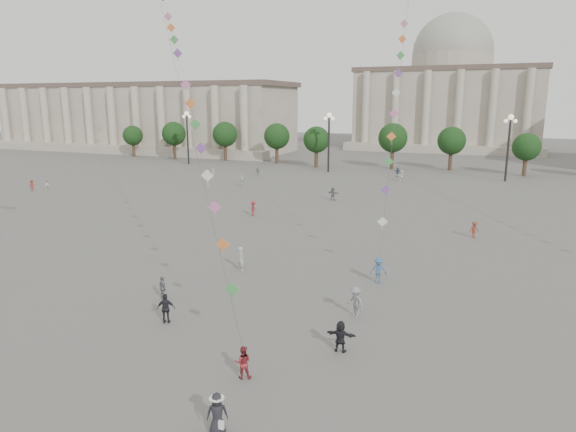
% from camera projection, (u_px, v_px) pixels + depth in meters
% --- Properties ---
extents(ground, '(360.00, 360.00, 0.00)m').
position_uv_depth(ground, '(182.00, 365.00, 25.30)').
color(ground, '#555350').
rests_on(ground, ground).
extents(hall_west, '(84.00, 26.22, 17.20)m').
position_uv_depth(hall_west, '(141.00, 117.00, 135.92)').
color(hall_west, gray).
rests_on(hall_west, ground).
extents(hall_central, '(48.30, 34.30, 35.50)m').
position_uv_depth(hall_central, '(449.00, 95.00, 138.84)').
color(hall_central, gray).
rests_on(hall_central, ground).
extents(tree_row, '(137.12, 5.12, 8.00)m').
position_uv_depth(tree_row, '(420.00, 141.00, 94.54)').
color(tree_row, '#37281B').
rests_on(tree_row, ground).
extents(lamp_post_far_west, '(2.00, 0.90, 10.65)m').
position_uv_depth(lamp_post_far_west, '(187.00, 128.00, 103.50)').
color(lamp_post_far_west, '#262628').
rests_on(lamp_post_far_west, ground).
extents(lamp_post_mid_west, '(2.00, 0.90, 10.65)m').
position_uv_depth(lamp_post_mid_west, '(329.00, 131.00, 92.42)').
color(lamp_post_mid_west, '#262628').
rests_on(lamp_post_mid_west, ground).
extents(lamp_post_mid_east, '(2.00, 0.90, 10.65)m').
position_uv_depth(lamp_post_mid_east, '(509.00, 135.00, 81.35)').
color(lamp_post_mid_east, '#262628').
rests_on(lamp_post_mid_east, ground).
extents(person_crowd_0, '(0.98, 0.46, 1.64)m').
position_uv_depth(person_crowd_0, '(397.00, 172.00, 87.26)').
color(person_crowd_0, navy).
rests_on(person_crowd_0, ground).
extents(person_crowd_1, '(0.85, 0.91, 1.50)m').
position_uv_depth(person_crowd_1, '(48.00, 184.00, 75.17)').
color(person_crowd_1, silver).
rests_on(person_crowd_1, ground).
extents(person_crowd_2, '(0.64, 1.07, 1.62)m').
position_uv_depth(person_crowd_2, '(32.00, 185.00, 74.25)').
color(person_crowd_2, brown).
rests_on(person_crowd_2, ground).
extents(person_crowd_3, '(1.58, 0.57, 1.68)m').
position_uv_depth(person_crowd_3, '(340.00, 336.00, 26.53)').
color(person_crowd_3, black).
rests_on(person_crowd_3, ground).
extents(person_crowd_4, '(1.68, 1.47, 1.84)m').
position_uv_depth(person_crowd_4, '(402.00, 176.00, 82.62)').
color(person_crowd_4, white).
rests_on(person_crowd_4, ground).
extents(person_crowd_6, '(1.42, 1.24, 1.90)m').
position_uv_depth(person_crowd_6, '(355.00, 302.00, 30.81)').
color(person_crowd_6, slate).
rests_on(person_crowd_6, ground).
extents(person_crowd_8, '(1.16, 1.05, 1.56)m').
position_uv_depth(person_crowd_8, '(474.00, 230.00, 48.70)').
color(person_crowd_8, maroon).
rests_on(person_crowd_8, ground).
extents(person_crowd_10, '(0.54, 0.71, 1.73)m').
position_uv_depth(person_crowd_10, '(213.00, 174.00, 85.07)').
color(person_crowd_10, '#AFB0AB').
rests_on(person_crowd_10, ground).
extents(person_crowd_12, '(1.69, 0.93, 1.74)m').
position_uv_depth(person_crowd_12, '(333.00, 194.00, 67.06)').
color(person_crowd_12, slate).
rests_on(person_crowd_12, ground).
extents(person_crowd_13, '(0.81, 0.78, 1.87)m').
position_uv_depth(person_crowd_13, '(241.00, 259.00, 39.28)').
color(person_crowd_13, '#AFAFAA').
rests_on(person_crowd_13, ground).
extents(person_crowd_16, '(0.98, 0.75, 1.54)m').
position_uv_depth(person_crowd_16, '(258.00, 172.00, 88.55)').
color(person_crowd_16, slate).
rests_on(person_crowd_16, ground).
extents(person_crowd_17, '(0.66, 1.11, 1.68)m').
position_uv_depth(person_crowd_17, '(253.00, 209.00, 57.92)').
color(person_crowd_17, maroon).
rests_on(person_crowd_17, ground).
extents(person_crowd_19, '(0.98, 1.15, 1.85)m').
position_uv_depth(person_crowd_19, '(242.00, 180.00, 77.97)').
color(person_crowd_19, silver).
rests_on(person_crowd_19, ground).
extents(tourist_3, '(0.99, 0.83, 1.59)m').
position_uv_depth(tourist_3, '(163.00, 288.00, 33.54)').
color(tourist_3, slate).
rests_on(tourist_3, ground).
extents(tourist_4, '(1.14, 0.83, 1.80)m').
position_uv_depth(tourist_4, '(166.00, 309.00, 29.94)').
color(tourist_4, black).
rests_on(tourist_4, ground).
extents(kite_flyer_0, '(0.95, 0.86, 1.60)m').
position_uv_depth(kite_flyer_0, '(243.00, 362.00, 24.00)').
color(kite_flyer_0, maroon).
rests_on(kite_flyer_0, ground).
extents(kite_flyer_1, '(1.36, 1.00, 1.88)m').
position_uv_depth(kite_flyer_1, '(378.00, 270.00, 36.54)').
color(kite_flyer_1, '#395A80').
rests_on(kite_flyer_1, ground).
extents(hat_person, '(1.01, 0.89, 1.73)m').
position_uv_depth(hat_person, '(217.00, 413.00, 19.91)').
color(hat_person, black).
rests_on(hat_person, ground).
extents(kite_train_west, '(39.51, 46.52, 72.19)m').
position_uv_depth(kite_train_west, '(164.00, 9.00, 49.49)').
color(kite_train_west, '#3F3F3F').
rests_on(kite_train_west, ground).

